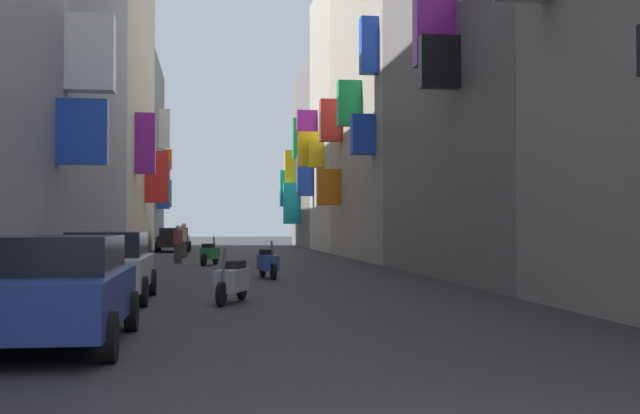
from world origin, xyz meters
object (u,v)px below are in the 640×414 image
(pedestrian_near_right, at_px, (178,244))
(pedestrian_near_left, at_px, (184,240))
(scooter_silver, at_px, (232,280))
(pedestrian_crossing, at_px, (183,241))
(parked_car_black, at_px, (174,239))
(scooter_green, at_px, (210,253))
(parked_car_blue, at_px, (53,288))
(parked_car_silver, at_px, (107,265))
(scooter_blue, at_px, (268,263))

(pedestrian_near_right, bearing_deg, pedestrian_near_left, 89.44)
(scooter_silver, xyz_separation_m, pedestrian_crossing, (-1.67, 22.66, 0.33))
(parked_car_black, xyz_separation_m, scooter_green, (2.05, -16.28, -0.28))
(scooter_silver, bearing_deg, parked_car_black, 94.46)
(parked_car_black, bearing_deg, parked_car_blue, -90.10)
(parked_car_silver, relative_size, pedestrian_crossing, 2.49)
(scooter_blue, height_order, scooter_green, same)
(scooter_silver, bearing_deg, parked_car_blue, -114.62)
(parked_car_blue, xyz_separation_m, scooter_blue, (3.81, 12.97, -0.31))
(scooter_green, distance_m, pedestrian_near_left, 8.74)
(parked_car_black, height_order, pedestrian_near_right, pedestrian_near_right)
(pedestrian_near_left, bearing_deg, pedestrian_crossing, -90.95)
(parked_car_blue, relative_size, scooter_silver, 2.23)
(scooter_silver, relative_size, scooter_blue, 1.02)
(pedestrian_near_right, bearing_deg, scooter_green, -55.11)
(parked_car_black, xyz_separation_m, scooter_silver, (2.47, -31.65, -0.28))
(pedestrian_near_left, bearing_deg, scooter_blue, -79.99)
(scooter_silver, bearing_deg, scooter_blue, 80.22)
(pedestrian_near_right, bearing_deg, pedestrian_crossing, 89.54)
(parked_car_silver, distance_m, scooter_green, 14.76)
(scooter_silver, bearing_deg, pedestrian_crossing, 94.21)
(parked_car_silver, relative_size, scooter_silver, 2.10)
(parked_car_black, height_order, parked_car_blue, parked_car_blue)
(parked_car_black, xyz_separation_m, parked_car_silver, (-0.12, -30.87, 0.02))
(parked_car_blue, relative_size, scooter_green, 2.35)
(parked_car_silver, xyz_separation_m, scooter_silver, (2.59, -0.78, -0.30))
(parked_car_silver, height_order, pedestrian_crossing, pedestrian_crossing)
(scooter_silver, bearing_deg, pedestrian_near_right, 95.68)
(parked_car_silver, bearing_deg, pedestrian_near_right, 86.96)
(scooter_blue, height_order, pedestrian_near_right, pedestrian_near_right)
(pedestrian_crossing, relative_size, pedestrian_near_right, 1.02)
(parked_car_silver, xyz_separation_m, parked_car_blue, (0.05, -6.31, 0.01))
(parked_car_blue, bearing_deg, parked_car_silver, 90.48)
(scooter_blue, bearing_deg, pedestrian_crossing, 100.97)
(scooter_silver, bearing_deg, parked_car_silver, 163.30)
(parked_car_blue, distance_m, scooter_green, 21.01)
(parked_car_black, xyz_separation_m, scooter_blue, (3.75, -24.21, -0.28))
(scooter_green, distance_m, pedestrian_near_right, 2.29)
(pedestrian_crossing, bearing_deg, pedestrian_near_right, -90.46)
(pedestrian_near_left, bearing_deg, scooter_silver, -86.08)
(parked_car_black, relative_size, pedestrian_crossing, 2.76)
(scooter_silver, xyz_separation_m, pedestrian_near_right, (-1.71, 17.23, 0.32))
(parked_car_black, xyz_separation_m, pedestrian_near_right, (0.75, -14.42, 0.04))
(pedestrian_crossing, height_order, pedestrian_near_right, pedestrian_crossing)
(parked_car_black, distance_m, scooter_silver, 31.75)
(parked_car_blue, height_order, pedestrian_near_right, pedestrian_near_right)
(parked_car_black, height_order, parked_car_silver, parked_car_silver)
(parked_car_silver, height_order, scooter_silver, parked_car_silver)
(scooter_blue, bearing_deg, scooter_green, 102.07)
(parked_car_silver, height_order, scooter_green, parked_car_silver)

